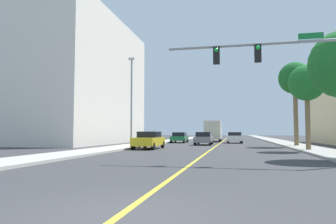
% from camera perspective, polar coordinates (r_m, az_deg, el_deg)
% --- Properties ---
extents(ground, '(192.00, 192.00, 0.00)m').
position_cam_1_polar(ground, '(47.34, 9.84, -5.44)').
color(ground, '#38383A').
extents(sidewalk_left, '(3.09, 168.00, 0.15)m').
position_cam_1_polar(sidewalk_left, '(48.42, -0.11, -5.36)').
color(sidewalk_left, '#B2ADA3').
rests_on(sidewalk_left, ground).
extents(sidewalk_right, '(3.09, 168.00, 0.15)m').
position_cam_1_polar(sidewalk_right, '(47.71, 19.94, -5.17)').
color(sidewalk_right, '#9E9B93').
rests_on(sidewalk_right, ground).
extents(lane_marking_center, '(0.16, 144.00, 0.01)m').
position_cam_1_polar(lane_marking_center, '(47.34, 9.84, -5.43)').
color(lane_marking_center, yellow).
rests_on(lane_marking_center, ground).
extents(building_left_near, '(12.61, 22.88, 16.37)m').
position_cam_1_polar(building_left_near, '(43.87, -16.71, 5.25)').
color(building_left_near, silver).
rests_on(building_left_near, ground).
extents(traffic_signal_mast, '(8.49, 0.36, 5.93)m').
position_cam_1_polar(traffic_signal_mast, '(15.68, 21.62, 7.58)').
color(traffic_signal_mast, gray).
rests_on(traffic_signal_mast, sidewalk_right).
extents(street_lamp, '(0.56, 0.28, 8.22)m').
position_cam_1_polar(street_lamp, '(28.79, -6.73, 2.71)').
color(street_lamp, gray).
rests_on(street_lamp, sidewalk_left).
extents(palm_mid, '(2.81, 2.81, 6.59)m').
position_cam_1_polar(palm_mid, '(26.58, 24.13, 4.74)').
color(palm_mid, brown).
rests_on(palm_mid, sidewalk_right).
extents(palm_far, '(3.24, 3.24, 8.45)m').
position_cam_1_polar(palm_far, '(34.23, 22.28, 5.59)').
color(palm_far, brown).
rests_on(palm_far, sidewalk_right).
extents(car_green, '(2.01, 4.45, 1.44)m').
position_cam_1_polar(car_green, '(43.30, 2.13, -4.66)').
color(car_green, '#196638').
rests_on(car_green, ground).
extents(car_yellow, '(1.94, 4.60, 1.53)m').
position_cam_1_polar(car_yellow, '(27.65, -3.53, -5.13)').
color(car_yellow, gold).
rests_on(car_yellow, ground).
extents(car_white, '(2.08, 4.25, 1.47)m').
position_cam_1_polar(car_white, '(42.89, 12.13, -4.58)').
color(car_white, white).
rests_on(car_white, ground).
extents(car_gray, '(1.88, 4.39, 1.48)m').
position_cam_1_polar(car_gray, '(36.08, 6.60, -4.83)').
color(car_gray, slate).
rests_on(car_gray, ground).
extents(delivery_truck, '(2.51, 7.09, 3.13)m').
position_cam_1_polar(delivery_truck, '(48.40, 8.30, -3.45)').
color(delivery_truck, silver).
rests_on(delivery_truck, ground).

